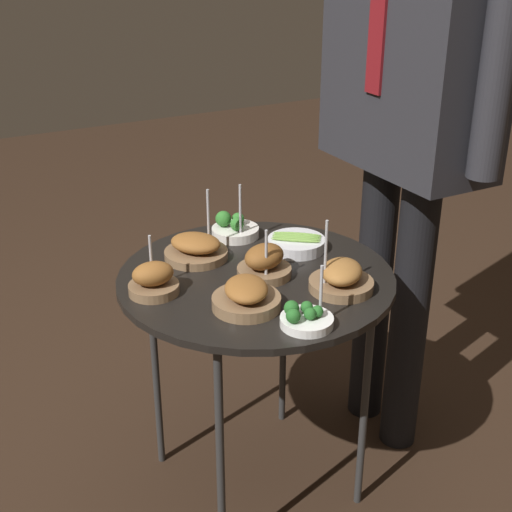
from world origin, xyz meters
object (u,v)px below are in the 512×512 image
at_px(bowl_roast_near_rim, 196,248).
at_px(waiter_figure, 412,75).
at_px(bowl_roast_front_right, 264,263).
at_px(bowl_asparagus_far_rim, 296,243).
at_px(bowl_roast_front_left, 246,296).
at_px(bowl_broccoli_back_right, 234,228).
at_px(bowl_broccoli_back_left, 305,318).
at_px(bowl_roast_mid_right, 153,280).
at_px(bowl_roast_front_center, 341,278).
at_px(serving_cart, 256,290).

relative_size(bowl_roast_near_rim, waiter_figure, 0.10).
relative_size(bowl_roast_front_right, bowl_asparagus_far_rim, 0.90).
relative_size(bowl_roast_front_left, bowl_roast_near_rim, 0.89).
distance_m(bowl_roast_front_right, bowl_broccoli_back_right, 0.26).
bearing_deg(bowl_broccoli_back_left, bowl_roast_mid_right, -141.87).
bearing_deg(bowl_asparagus_far_rim, bowl_roast_front_center, -6.17).
xyz_separation_m(bowl_roast_front_left, bowl_roast_mid_right, (-0.17, -0.16, 0.00)).
height_order(serving_cart, bowl_roast_near_rim, bowl_roast_near_rim).
relative_size(bowl_roast_front_center, bowl_broccoli_back_right, 1.11).
bearing_deg(bowl_roast_near_rim, bowl_roast_front_left, -1.51).
bearing_deg(bowl_roast_front_left, serving_cart, 144.16).
bearing_deg(serving_cart, bowl_broccoli_back_left, -5.27).
bearing_deg(serving_cart, bowl_roast_front_left, -35.84).
relative_size(bowl_roast_mid_right, bowl_broccoli_back_left, 0.97).
distance_m(bowl_roast_front_left, bowl_broccoli_back_left, 0.15).
distance_m(bowl_asparagus_far_rim, waiter_figure, 0.52).
bearing_deg(bowl_roast_near_rim, bowl_broccoli_back_left, 8.93).
bearing_deg(bowl_asparagus_far_rim, bowl_broccoli_back_right, -146.09).
bearing_deg(bowl_broccoli_back_left, waiter_figure, 121.52).
bearing_deg(bowl_roast_mid_right, bowl_broccoli_back_right, 123.35).
bearing_deg(bowl_roast_mid_right, bowl_roast_front_left, 43.56).
bearing_deg(bowl_roast_front_center, bowl_broccoli_back_right, -168.92).
bearing_deg(bowl_roast_mid_right, bowl_roast_front_center, 63.76).
bearing_deg(bowl_asparagus_far_rim, bowl_roast_mid_right, -83.08).
distance_m(serving_cart, bowl_roast_front_right, 0.08).
distance_m(bowl_broccoli_back_right, bowl_roast_near_rim, 0.17).
bearing_deg(bowl_roast_front_center, waiter_figure, 121.46).
xyz_separation_m(serving_cart, bowl_roast_front_right, (0.02, 0.01, 0.08)).
xyz_separation_m(bowl_roast_front_right, bowl_broccoli_back_right, (-0.25, 0.05, -0.01)).
bearing_deg(bowl_roast_mid_right, bowl_roast_near_rim, 127.62).
height_order(bowl_roast_front_right, bowl_roast_front_center, bowl_roast_front_center).
distance_m(bowl_broccoli_back_right, waiter_figure, 0.61).
bearing_deg(bowl_roast_front_left, bowl_broccoli_back_right, 157.03).
relative_size(bowl_roast_front_right, bowl_broccoli_back_left, 1.00).
distance_m(bowl_roast_front_right, bowl_asparagus_far_rim, 0.18).
bearing_deg(bowl_asparagus_far_rim, bowl_roast_front_right, -57.35).
height_order(bowl_roast_front_center, bowl_asparagus_far_rim, bowl_roast_front_center).
height_order(bowl_asparagus_far_rim, waiter_figure, waiter_figure).
relative_size(bowl_broccoli_back_left, waiter_figure, 0.08).
xyz_separation_m(bowl_roast_front_left, bowl_roast_near_rim, (-0.29, 0.01, -0.00)).
relative_size(serving_cart, bowl_roast_front_left, 4.38).
height_order(bowl_broccoli_back_right, bowl_roast_near_rim, bowl_roast_near_rim).
distance_m(bowl_roast_front_center, bowl_broccoli_back_left, 0.19).
bearing_deg(serving_cart, bowl_asparagus_far_rim, 115.93).
bearing_deg(bowl_roast_front_left, waiter_figure, 106.99).
bearing_deg(waiter_figure, bowl_broccoli_back_left, -58.48).
xyz_separation_m(bowl_roast_near_rim, bowl_broccoli_back_left, (0.42, 0.07, -0.01)).
bearing_deg(bowl_roast_near_rim, bowl_broccoli_back_right, 118.14).
height_order(serving_cart, bowl_roast_mid_right, bowl_roast_mid_right).
relative_size(bowl_roast_near_rim, bowl_roast_mid_right, 1.33).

